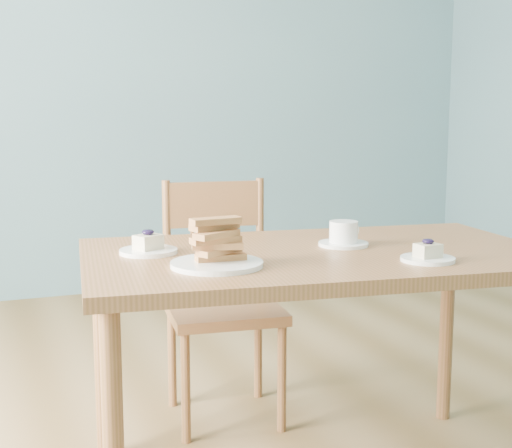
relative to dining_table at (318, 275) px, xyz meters
name	(u,v)px	position (x,y,z in m)	size (l,w,h in m)	color
room	(263,34)	(-0.12, 0.12, 0.70)	(5.01, 5.01, 2.71)	olive
dining_table	(318,275)	(0.00, 0.00, 0.00)	(1.43, 0.93, 0.72)	brown
dining_chair	(222,298)	(-0.10, 0.59, -0.20)	(0.44, 0.42, 0.88)	brown
cheesecake_plate_near	(428,255)	(0.21, -0.24, 0.09)	(0.15, 0.15, 0.06)	white
cheesecake_plate_far	(148,247)	(-0.47, 0.14, 0.09)	(0.17, 0.17, 0.07)	white
coffee_cup	(344,235)	(0.11, 0.05, 0.10)	(0.15, 0.15, 0.08)	white
biscotti_plate	(217,250)	(-0.34, -0.10, 0.12)	(0.24, 0.24, 0.13)	white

